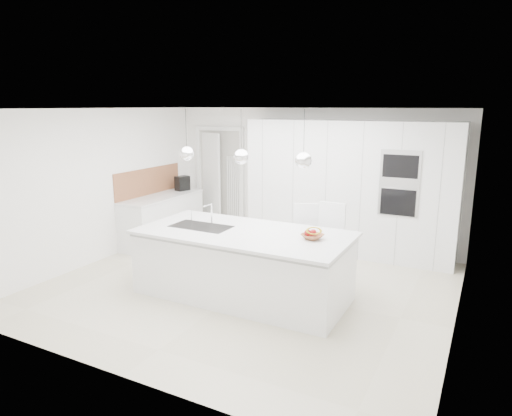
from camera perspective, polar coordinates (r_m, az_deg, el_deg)
The scene contains 27 objects.
floor at distance 6.64m, azimuth -1.21°, elevation -9.81°, with size 5.50×5.50×0.00m, color beige.
wall_back at distance 8.51m, azimuth 6.84°, elevation 3.88°, with size 5.50×5.50×0.00m, color white.
wall_left at distance 7.94m, azimuth -18.98°, elevation 2.64°, with size 5.00×5.00×0.00m, color white.
ceiling at distance 6.13m, azimuth -1.32°, elevation 12.30°, with size 5.50×5.50×0.00m, color white.
tall_cabinets at distance 8.00m, azimuth 11.43°, elevation 2.43°, with size 3.60×0.60×2.30m, color white.
oven_stack at distance 7.47m, azimuth 17.47°, elevation 2.93°, with size 0.62×0.04×1.05m, color #A5A5A8, non-canonical shape.
doorway_frame at distance 9.37m, azimuth -4.49°, elevation 3.35°, with size 1.11×0.08×2.13m, color white, non-canonical shape.
hallway_door at distance 9.47m, azimuth -5.94°, elevation 3.30°, with size 0.82×0.04×2.00m, color white.
radiator at distance 9.23m, azimuth -2.82°, elevation 2.13°, with size 0.32×0.04×1.40m, color white, non-canonical shape.
left_base_cabinets at distance 8.77m, azimuth -11.59°, elevation -1.50°, with size 0.60×1.80×0.86m, color white.
left_worktop at distance 8.67m, azimuth -11.73°, elevation 1.38°, with size 0.62×1.82×0.04m, color white.
oak_backsplash at distance 8.80m, azimuth -13.27°, elevation 3.27°, with size 0.02×1.80×0.50m, color #9F5F3A.
island_base at distance 6.19m, azimuth -1.75°, elevation -7.24°, with size 2.80×1.20×0.86m, color white.
island_worktop at distance 6.10m, azimuth -1.55°, elevation -3.12°, with size 2.84×1.40×0.04m, color white.
island_sink at distance 6.40m, azimuth -6.87°, elevation -3.00°, with size 0.84×0.44×0.18m, color #3F3F42, non-canonical shape.
island_tap at distance 6.48m, azimuth -5.56°, elevation -0.68°, with size 0.02×0.02×0.30m, color white.
pendant_left at distance 6.31m, azimuth -8.64°, elevation 6.72°, with size 0.20×0.20×0.20m, color white.
pendant_mid at distance 5.86m, azimuth -1.84°, elevation 6.40°, with size 0.20×0.20×0.20m, color white.
pendant_right at distance 5.50m, azimuth 5.96°, elevation 5.92°, with size 0.20×0.20×0.20m, color white.
fruit_bowl at distance 5.79m, azimuth 7.07°, elevation -3.55°, with size 0.27×0.27×0.07m, color #9F5F3A.
espresso_machine at distance 9.12m, azimuth -9.19°, elevation 3.07°, with size 0.17×0.27×0.28m, color black.
bar_stool_left at distance 6.66m, azimuth 5.71°, elevation -4.56°, with size 0.38×0.53×1.15m, color white, non-canonical shape.
bar_stool_right at distance 6.49m, azimuth 8.96°, elevation -4.85°, with size 0.40×0.55×1.20m, color white, non-canonical shape.
apple_a at distance 5.83m, azimuth 7.16°, elevation -3.04°, with size 0.08×0.08×0.08m, color #A6151B.
apple_b at distance 5.79m, azimuth 6.49°, elevation -3.09°, with size 0.09×0.09×0.09m, color #A6151B.
apple_c at distance 5.81m, azimuth 7.01°, elevation -3.13°, with size 0.07×0.07×0.07m, color #A6151B.
banana_bunch at distance 5.75m, azimuth 7.24°, elevation -2.85°, with size 0.21×0.21×0.03m, color gold.
Camera 1 is at (2.94, -5.38, 2.54)m, focal length 32.00 mm.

